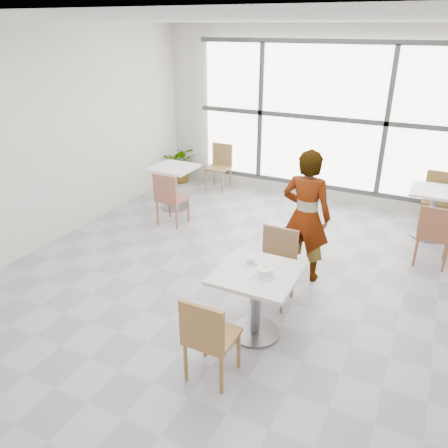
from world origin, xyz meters
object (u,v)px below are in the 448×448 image
at_px(oatmeal_bowl, 265,271).
at_px(bg_table_right, 433,207).
at_px(bg_chair_left_near, 169,196).
at_px(chair_near, 208,335).
at_px(person, 306,216).
at_px(coffee_cup, 250,261).
at_px(bg_chair_right_far, 437,196).
at_px(chair_far, 276,260).
at_px(plant_left, 182,164).
at_px(bg_table_left, 174,181).
at_px(bg_chair_left_far, 220,163).
at_px(main_table, 256,291).
at_px(bg_chair_right_near, 435,232).

bearing_deg(oatmeal_bowl, bg_table_right, 67.78).
bearing_deg(bg_chair_left_near, oatmeal_bowl, 140.52).
bearing_deg(chair_near, oatmeal_bowl, -105.79).
bearing_deg(person, coffee_cup, 80.64).
bearing_deg(bg_chair_right_far, chair_near, -109.35).
distance_m(chair_near, person, 2.18).
bearing_deg(person, oatmeal_bowl, 90.70).
height_order(chair_far, person, person).
relative_size(oatmeal_bowl, coffee_cup, 1.32).
bearing_deg(bg_table_right, plant_left, 173.47).
relative_size(bg_table_left, bg_chair_left_near, 0.86).
relative_size(chair_near, bg_chair_left_far, 1.00).
bearing_deg(bg_chair_left_near, bg_table_right, -159.62).
bearing_deg(bg_table_left, bg_table_right, 10.10).
bearing_deg(bg_table_right, coffee_cup, -116.35).
bearing_deg(main_table, coffee_cup, 135.59).
bearing_deg(bg_chair_left_far, plant_left, -179.41).
bearing_deg(coffee_cup, oatmeal_bowl, -34.04).
relative_size(coffee_cup, bg_table_left, 0.21).
xyz_separation_m(chair_near, coffee_cup, (-0.00, 0.92, 0.28)).
xyz_separation_m(main_table, person, (0.08, 1.35, 0.31)).
bearing_deg(bg_table_right, main_table, -113.72).
relative_size(main_table, oatmeal_bowl, 3.81).
distance_m(oatmeal_bowl, bg_table_left, 3.80).
bearing_deg(bg_chair_right_near, bg_chair_left_near, 6.30).
bearing_deg(bg_chair_left_far, chair_far, -53.62).
xyz_separation_m(main_table, bg_table_right, (1.47, 3.34, -0.04)).
bearing_deg(bg_chair_left_near, bg_table_left, -63.60).
bearing_deg(oatmeal_bowl, plant_left, 130.59).
distance_m(person, bg_chair_right_near, 1.81).
bearing_deg(bg_chair_left_far, chair_near, -64.25).
height_order(oatmeal_bowl, bg_chair_right_near, bg_chair_right_near).
xyz_separation_m(bg_table_left, bg_table_right, (4.09, 0.73, 0.00)).
relative_size(person, bg_table_right, 2.23).
bearing_deg(plant_left, main_table, -50.03).
height_order(person, bg_chair_left_near, person).
xyz_separation_m(chair_near, plant_left, (-3.13, 4.67, -0.12)).
distance_m(main_table, coffee_cup, 0.31).
xyz_separation_m(bg_table_left, bg_chair_left_near, (0.33, -0.67, 0.01)).
bearing_deg(chair_near, coffee_cup, -89.97).
bearing_deg(oatmeal_bowl, bg_table_left, 135.90).
height_order(oatmeal_bowl, person, person).
height_order(person, bg_chair_left_far, person).
xyz_separation_m(main_table, chair_far, (-0.05, 0.72, -0.02)).
distance_m(oatmeal_bowl, bg_table_right, 3.65).
xyz_separation_m(coffee_cup, person, (0.21, 1.23, 0.06)).
bearing_deg(person, bg_chair_left_near, -13.80).
distance_m(coffee_cup, bg_chair_left_near, 2.84).
xyz_separation_m(chair_near, oatmeal_bowl, (0.22, 0.77, 0.29)).
distance_m(bg_chair_left_near, bg_chair_left_far, 1.95).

